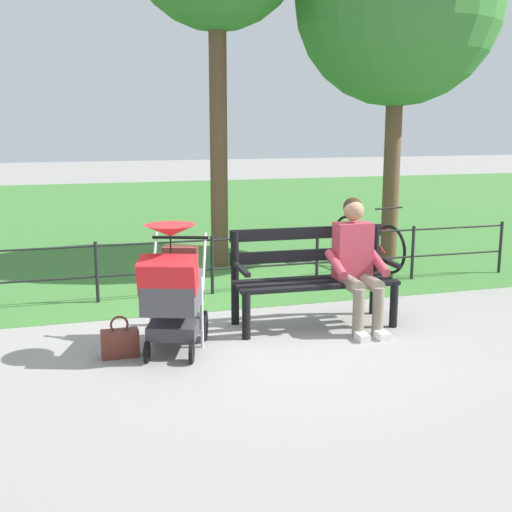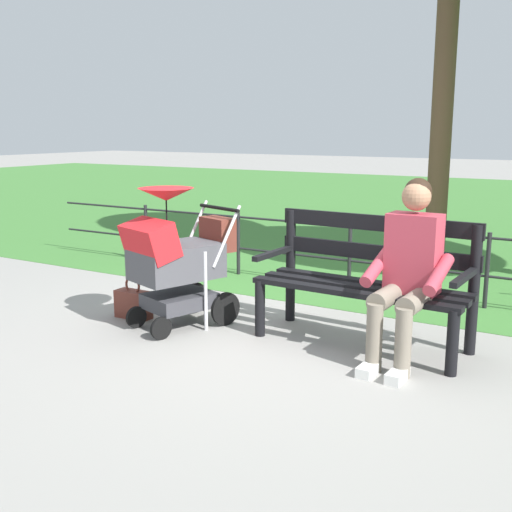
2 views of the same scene
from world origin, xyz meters
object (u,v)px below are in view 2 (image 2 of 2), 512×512
at_px(park_bench, 366,275).
at_px(person_on_bench, 408,266).
at_px(stroller, 176,256).
at_px(handbag, 133,304).

height_order(park_bench, person_on_bench, person_on_bench).
xyz_separation_m(stroller, handbag, (0.47, -0.00, -0.47)).
bearing_deg(person_on_bench, park_bench, -30.53).
bearing_deg(park_bench, person_on_bench, 149.47).
bearing_deg(handbag, person_on_bench, -174.73).
bearing_deg(handbag, stroller, 179.79).
xyz_separation_m(park_bench, person_on_bench, (-0.38, 0.22, 0.15)).
distance_m(park_bench, stroller, 1.53).
xyz_separation_m(person_on_bench, stroller, (1.84, 0.22, -0.08)).
bearing_deg(person_on_bench, handbag, 5.27).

